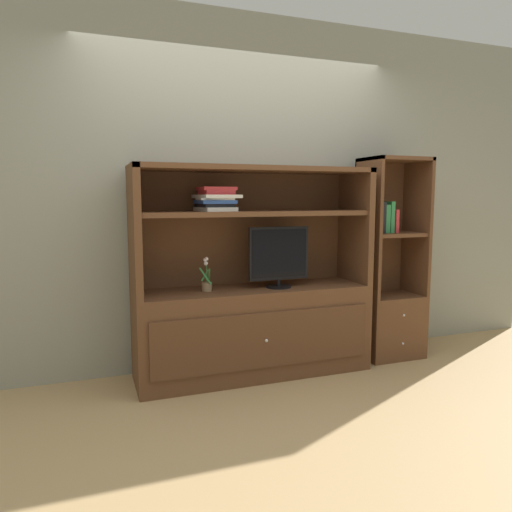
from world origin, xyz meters
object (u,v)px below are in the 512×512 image
magazine_stack (216,199)px  bookshelf_tall (389,293)px  media_console (254,309)px  upright_book_row (383,218)px  potted_plant (207,282)px  tv_monitor (279,256)px

magazine_stack → bookshelf_tall: 1.73m
media_console → upright_book_row: size_ratio=6.85×
magazine_stack → media_console: bearing=0.6°
magazine_stack → potted_plant: bearing=-175.1°
tv_monitor → upright_book_row: size_ratio=1.81×
tv_monitor → potted_plant: (-0.55, 0.05, -0.18)m
tv_monitor → bookshelf_tall: 1.12m
tv_monitor → upright_book_row: upright_book_row is taller
potted_plant → magazine_stack: 0.61m
magazine_stack → upright_book_row: magazine_stack is taller
bookshelf_tall → upright_book_row: bookshelf_tall is taller
media_console → potted_plant: bearing=-178.5°
bookshelf_tall → upright_book_row: bearing=-173.2°
magazine_stack → bookshelf_tall: bearing=0.3°
potted_plant → upright_book_row: (1.52, 0.00, 0.45)m
media_console → upright_book_row: media_console is taller
tv_monitor → bookshelf_tall: (1.06, 0.06, -0.37)m
media_console → magazine_stack: bearing=-179.4°
potted_plant → magazine_stack: (0.08, 0.01, 0.61)m
potted_plant → media_console: bearing=1.5°
potted_plant → upright_book_row: bearing=0.1°
media_console → upright_book_row: (1.15, -0.01, 0.69)m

